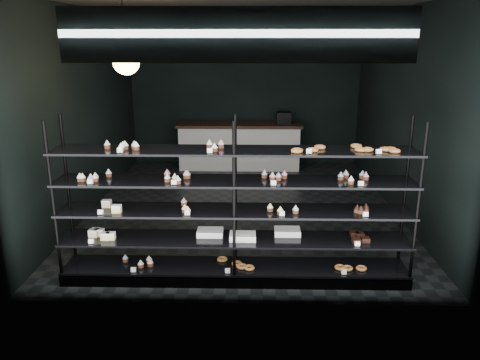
# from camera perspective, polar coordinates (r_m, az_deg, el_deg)

# --- Properties ---
(room) EXTENTS (5.01, 6.01, 3.20)m
(room) POSITION_cam_1_polar(r_m,az_deg,el_deg) (7.50, 0.32, 8.26)
(room) COLOR black
(room) RESTS_ON ground
(display_shelf) EXTENTS (4.00, 0.50, 1.91)m
(display_shelf) POSITION_cam_1_polar(r_m,az_deg,el_deg) (5.39, -1.01, -5.97)
(display_shelf) COLOR black
(display_shelf) RESTS_ON room
(signage) EXTENTS (3.30, 0.05, 0.50)m
(signage) POSITION_cam_1_polar(r_m,az_deg,el_deg) (4.49, -0.33, 17.25)
(signage) COLOR #0C1D3C
(signage) RESTS_ON room
(pendant_lamp) EXTENTS (0.33, 0.33, 0.90)m
(pendant_lamp) POSITION_cam_1_polar(r_m,az_deg,el_deg) (6.14, -13.72, 13.89)
(pendant_lamp) COLOR black
(pendant_lamp) RESTS_ON room
(service_counter) EXTENTS (2.66, 0.65, 1.23)m
(service_counter) POSITION_cam_1_polar(r_m,az_deg,el_deg) (10.16, -0.00, 4.24)
(service_counter) COLOR beige
(service_counter) RESTS_ON room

